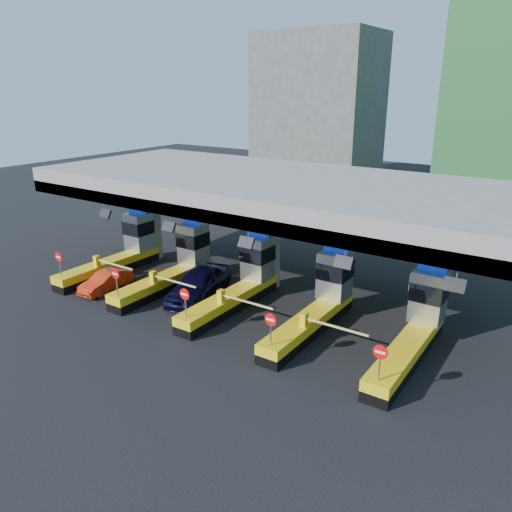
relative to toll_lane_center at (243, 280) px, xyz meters
The scene contains 10 objects.
ground 1.42m from the toll_lane_center, 90.42° to the right, with size 120.00×120.00×0.00m, color black.
toll_canopy 5.40m from the toll_lane_center, 90.02° to the left, with size 28.00×12.09×7.00m.
toll_lane_far_left 10.00m from the toll_lane_center, behind, with size 4.43×8.00×4.16m.
toll_lane_left 5.00m from the toll_lane_center, behind, with size 4.43×8.00×4.16m.
toll_lane_center is the anchor object (origin of this frame).
toll_lane_right 5.00m from the toll_lane_center, ahead, with size 4.43×8.00×4.16m.
toll_lane_far_right 10.00m from the toll_lane_center, ahead, with size 4.43×8.00×4.16m.
bg_building_concrete 39.11m from the toll_lane_center, 111.40° to the left, with size 14.00×10.00×18.00m, color #4C4C49.
van 2.70m from the toll_lane_center, 157.31° to the right, with size 2.19×5.45×1.86m, color black.
red_car 8.67m from the toll_lane_center, 157.86° to the right, with size 1.25×3.58×1.18m, color red.
Camera 1 is at (15.50, -21.30, 11.95)m, focal length 35.00 mm.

